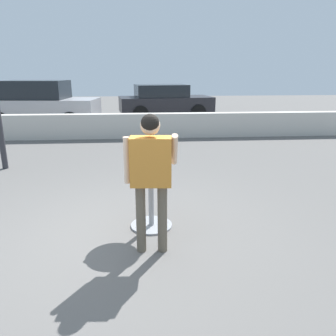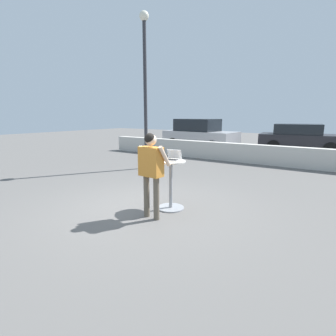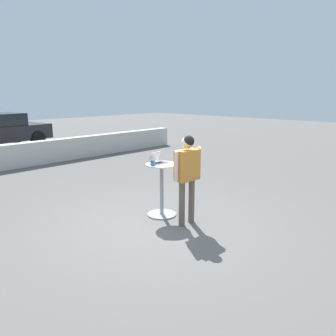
{
  "view_description": "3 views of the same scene",
  "coord_description": "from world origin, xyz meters",
  "px_view_note": "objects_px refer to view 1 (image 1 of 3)",
  "views": [
    {
      "loc": [
        0.34,
        -3.69,
        2.01
      ],
      "look_at": [
        0.65,
        0.11,
        0.89
      ],
      "focal_mm": 35.0,
      "sensor_mm": 36.0,
      "label": 1
    },
    {
      "loc": [
        3.31,
        -3.98,
        1.91
      ],
      "look_at": [
        0.57,
        0.05,
        0.92
      ],
      "focal_mm": 28.0,
      "sensor_mm": 36.0,
      "label": 2
    },
    {
      "loc": [
        -3.82,
        -3.83,
        2.29
      ],
      "look_at": [
        0.64,
        0.37,
        0.89
      ],
      "focal_mm": 35.0,
      "sensor_mm": 36.0,
      "label": 3
    }
  ],
  "objects_px": {
    "laptop": "(150,149)",
    "standing_person": "(151,167)",
    "parked_car_further_down": "(164,101)",
    "coffee_mug": "(133,150)",
    "parked_car_near_street": "(41,104)",
    "cafe_table": "(151,189)"
  },
  "relations": [
    {
      "from": "laptop",
      "to": "standing_person",
      "type": "relative_size",
      "value": 0.22
    },
    {
      "from": "standing_person",
      "to": "parked_car_further_down",
      "type": "xyz_separation_m",
      "value": [
        0.94,
        11.36,
        -0.25
      ]
    },
    {
      "from": "coffee_mug",
      "to": "standing_person",
      "type": "xyz_separation_m",
      "value": [
        0.21,
        -0.64,
        -0.05
      ]
    },
    {
      "from": "laptop",
      "to": "parked_car_further_down",
      "type": "relative_size",
      "value": 0.08
    },
    {
      "from": "laptop",
      "to": "coffee_mug",
      "type": "bearing_deg",
      "value": -162.67
    },
    {
      "from": "parked_car_further_down",
      "to": "coffee_mug",
      "type": "bearing_deg",
      "value": -96.12
    },
    {
      "from": "laptop",
      "to": "parked_car_near_street",
      "type": "height_order",
      "value": "parked_car_near_street"
    },
    {
      "from": "cafe_table",
      "to": "parked_car_further_down",
      "type": "bearing_deg",
      "value": 85.06
    },
    {
      "from": "standing_person",
      "to": "cafe_table",
      "type": "bearing_deg",
      "value": 88.73
    },
    {
      "from": "parked_car_further_down",
      "to": "laptop",
      "type": "bearing_deg",
      "value": -95.02
    },
    {
      "from": "cafe_table",
      "to": "laptop",
      "type": "bearing_deg",
      "value": 96.82
    },
    {
      "from": "laptop",
      "to": "parked_car_further_down",
      "type": "bearing_deg",
      "value": 84.98
    },
    {
      "from": "coffee_mug",
      "to": "standing_person",
      "type": "relative_size",
      "value": 0.07
    },
    {
      "from": "parked_car_near_street",
      "to": "cafe_table",
      "type": "bearing_deg",
      "value": -66.1
    },
    {
      "from": "standing_person",
      "to": "laptop",
      "type": "bearing_deg",
      "value": 89.55
    },
    {
      "from": "standing_person",
      "to": "parked_car_near_street",
      "type": "xyz_separation_m",
      "value": [
        -3.79,
        9.21,
        -0.16
      ]
    },
    {
      "from": "cafe_table",
      "to": "standing_person",
      "type": "xyz_separation_m",
      "value": [
        -0.01,
        -0.63,
        0.48
      ]
    },
    {
      "from": "parked_car_further_down",
      "to": "standing_person",
      "type": "bearing_deg",
      "value": -94.74
    },
    {
      "from": "coffee_mug",
      "to": "cafe_table",
      "type": "bearing_deg",
      "value": -1.13
    },
    {
      "from": "coffee_mug",
      "to": "parked_car_near_street",
      "type": "relative_size",
      "value": 0.03
    },
    {
      "from": "cafe_table",
      "to": "coffee_mug",
      "type": "relative_size",
      "value": 8.74
    },
    {
      "from": "cafe_table",
      "to": "parked_car_near_street",
      "type": "distance_m",
      "value": 9.39
    }
  ]
}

